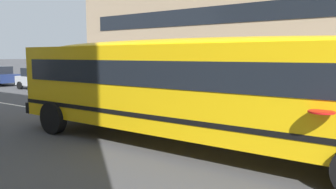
% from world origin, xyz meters
% --- Properties ---
extents(ground_plane, '(400.00, 400.00, 0.00)m').
position_xyz_m(ground_plane, '(0.00, 0.00, 0.00)').
color(ground_plane, '#424244').
extents(sidewalk_far, '(120.00, 3.00, 0.01)m').
position_xyz_m(sidewalk_far, '(0.00, 8.14, 0.01)').
color(sidewalk_far, gray).
rests_on(sidewalk_far, ground_plane).
extents(lane_centreline, '(110.00, 0.16, 0.01)m').
position_xyz_m(lane_centreline, '(0.00, 0.00, 0.00)').
color(lane_centreline, silver).
rests_on(lane_centreline, ground_plane).
extents(school_bus, '(13.81, 3.27, 3.08)m').
position_xyz_m(school_bus, '(0.13, -1.25, 1.83)').
color(school_bus, yellow).
rests_on(school_bus, ground_plane).
extents(parked_car_silver_by_hydrant, '(3.96, 2.00, 1.64)m').
position_xyz_m(parked_car_silver_by_hydrant, '(-17.88, 5.45, 0.84)').
color(parked_car_silver_by_hydrant, '#B7BABF').
rests_on(parked_car_silver_by_hydrant, ground_plane).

